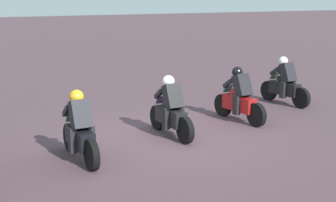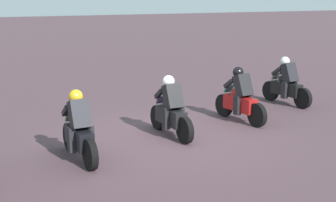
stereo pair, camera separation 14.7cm
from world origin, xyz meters
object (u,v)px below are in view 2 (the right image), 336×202
(rider_lane_c, at_px, (171,112))
(rider_lane_b, at_px, (240,99))
(rider_lane_d, at_px, (79,132))
(rider_lane_a, at_px, (287,85))

(rider_lane_c, bearing_deg, rider_lane_b, -80.79)
(rider_lane_c, relative_size, rider_lane_d, 1.00)
(rider_lane_b, bearing_deg, rider_lane_a, -71.87)
(rider_lane_b, height_order, rider_lane_c, same)
(rider_lane_a, distance_m, rider_lane_d, 7.76)
(rider_lane_c, xyz_separation_m, rider_lane_d, (-0.84, 2.52, 0.00))
(rider_lane_d, bearing_deg, rider_lane_b, -77.61)
(rider_lane_a, bearing_deg, rider_lane_d, 101.24)
(rider_lane_b, xyz_separation_m, rider_lane_d, (-1.38, 4.85, 0.00))
(rider_lane_c, distance_m, rider_lane_d, 2.65)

